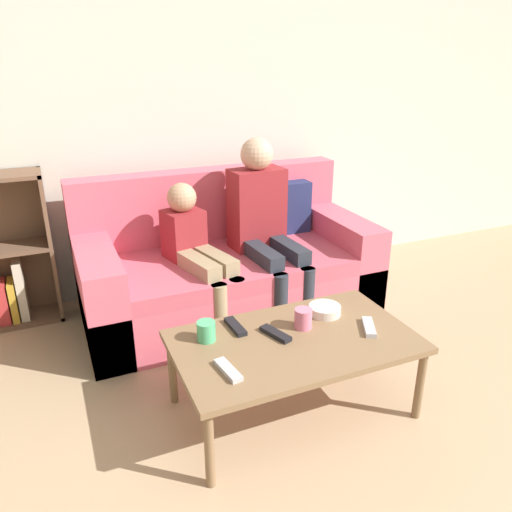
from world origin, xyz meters
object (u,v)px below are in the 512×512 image
at_px(coffee_table, 294,345).
at_px(person_child, 197,250).
at_px(person_adult, 263,217).
at_px(snack_bowl, 325,310).
at_px(cup_near, 303,318).
at_px(tv_remote_3, 228,370).
at_px(cup_far, 206,331).
at_px(tv_remote_1, 276,334).
at_px(tv_remote_2, 235,327).
at_px(tv_remote_0, 369,327).
at_px(couch, 227,268).

height_order(coffee_table, person_child, person_child).
distance_m(person_adult, snack_bowl, 0.89).
relative_size(cup_near, tv_remote_3, 0.55).
relative_size(cup_near, cup_far, 1.04).
distance_m(coffee_table, person_adult, 1.09).
height_order(cup_far, tv_remote_1, cup_far).
relative_size(tv_remote_2, tv_remote_3, 0.98).
bearing_deg(snack_bowl, cup_far, 179.96).
distance_m(coffee_table, tv_remote_1, 0.10).
relative_size(person_adult, tv_remote_1, 6.42).
bearing_deg(tv_remote_0, cup_far, -168.79).
bearing_deg(tv_remote_1, couch, 63.21).
bearing_deg(tv_remote_2, person_child, 83.22).
distance_m(tv_remote_1, snack_bowl, 0.33).
bearing_deg(cup_near, tv_remote_1, -173.45).
height_order(couch, tv_remote_2, couch).
relative_size(person_child, cup_near, 9.24).
bearing_deg(tv_remote_3, coffee_table, 10.06).
distance_m(cup_near, tv_remote_2, 0.32).
bearing_deg(tv_remote_1, tv_remote_3, -167.91).
bearing_deg(tv_remote_2, snack_bowl, -8.40).
distance_m(person_adult, person_child, 0.48).
bearing_deg(coffee_table, cup_near, 42.64).
relative_size(coffee_table, person_adult, 0.98).
height_order(person_adult, cup_near, person_adult).
distance_m(coffee_table, person_child, 0.98).
relative_size(cup_far, tv_remote_0, 0.54).
height_order(cup_far, tv_remote_2, cup_far).
xyz_separation_m(coffee_table, tv_remote_0, (0.36, -0.06, 0.05)).
distance_m(person_adult, tv_remote_3, 1.33).
bearing_deg(snack_bowl, tv_remote_2, 174.70).
bearing_deg(tv_remote_1, snack_bowl, -2.69).
relative_size(tv_remote_1, snack_bowl, 1.09).
bearing_deg(cup_far, cup_near, -9.29).
xyz_separation_m(person_child, snack_bowl, (0.42, -0.80, -0.10)).
distance_m(tv_remote_0, snack_bowl, 0.24).
distance_m(person_adult, tv_remote_0, 1.10).
relative_size(person_child, cup_far, 9.63).
distance_m(tv_remote_3, snack_bowl, 0.68).
bearing_deg(tv_remote_1, coffee_table, -60.40).
height_order(person_adult, person_child, person_adult).
bearing_deg(tv_remote_2, cup_far, -167.98).
relative_size(tv_remote_1, tv_remote_3, 1.01).
height_order(couch, snack_bowl, couch).
xyz_separation_m(tv_remote_1, tv_remote_2, (-0.15, 0.14, 0.00)).
height_order(cup_near, snack_bowl, cup_near).
bearing_deg(tv_remote_2, cup_near, -24.48).
height_order(tv_remote_2, snack_bowl, snack_bowl).
bearing_deg(tv_remote_0, coffee_table, -162.07).
distance_m(person_child, tv_remote_3, 1.10).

